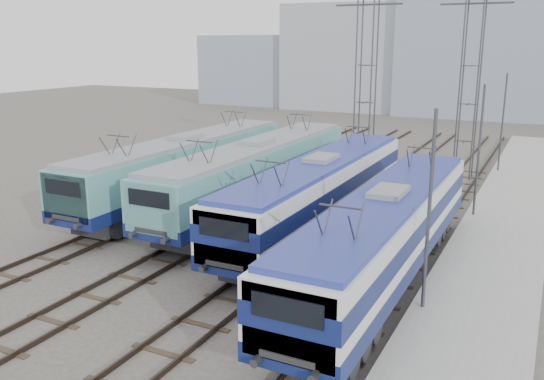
{
  "coord_description": "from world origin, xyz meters",
  "views": [
    {
      "loc": [
        12.04,
        -16.3,
        8.98
      ],
      "look_at": [
        0.39,
        7.0,
        2.29
      ],
      "focal_mm": 38.0,
      "sensor_mm": 36.0,
      "label": 1
    }
  ],
  "objects_px": {
    "catenary_tower_west": "(366,78)",
    "mast_mid": "(479,154)",
    "mast_rear": "(502,125)",
    "locomotive_far_right": "(385,230)",
    "mast_front": "(429,216)",
    "locomotive_center_left": "(255,171)",
    "locomotive_far_left": "(184,164)",
    "locomotive_center_right": "(319,189)",
    "catenary_tower_east": "(470,79)"
  },
  "relations": [
    {
      "from": "locomotive_center_right",
      "to": "catenary_tower_east",
      "type": "distance_m",
      "value": 16.85
    },
    {
      "from": "locomotive_center_left",
      "to": "mast_front",
      "type": "distance_m",
      "value": 13.7
    },
    {
      "from": "locomotive_center_left",
      "to": "mast_front",
      "type": "bearing_deg",
      "value": -37.36
    },
    {
      "from": "catenary_tower_west",
      "to": "mast_mid",
      "type": "xyz_separation_m",
      "value": [
        8.6,
        -8.0,
        -3.14
      ]
    },
    {
      "from": "locomotive_center_left",
      "to": "catenary_tower_east",
      "type": "relative_size",
      "value": 1.54
    },
    {
      "from": "catenary_tower_west",
      "to": "locomotive_far_left",
      "type": "bearing_deg",
      "value": -119.46
    },
    {
      "from": "locomotive_far_right",
      "to": "catenary_tower_west",
      "type": "bearing_deg",
      "value": 110.23
    },
    {
      "from": "mast_rear",
      "to": "catenary_tower_east",
      "type": "bearing_deg",
      "value": -136.4
    },
    {
      "from": "mast_mid",
      "to": "locomotive_far_right",
      "type": "bearing_deg",
      "value": -100.16
    },
    {
      "from": "locomotive_center_right",
      "to": "catenary_tower_east",
      "type": "height_order",
      "value": "catenary_tower_east"
    },
    {
      "from": "locomotive_center_left",
      "to": "locomotive_far_right",
      "type": "bearing_deg",
      "value": -36.27
    },
    {
      "from": "catenary_tower_west",
      "to": "mast_rear",
      "type": "height_order",
      "value": "catenary_tower_west"
    },
    {
      "from": "catenary_tower_east",
      "to": "mast_rear",
      "type": "xyz_separation_m",
      "value": [
        2.1,
        2.0,
        -3.14
      ]
    },
    {
      "from": "locomotive_center_left",
      "to": "locomotive_center_right",
      "type": "xyz_separation_m",
      "value": [
        4.5,
        -1.99,
        -0.03
      ]
    },
    {
      "from": "locomotive_far_right",
      "to": "mast_mid",
      "type": "height_order",
      "value": "mast_mid"
    },
    {
      "from": "mast_rear",
      "to": "mast_front",
      "type": "bearing_deg",
      "value": -90.0
    },
    {
      "from": "mast_front",
      "to": "mast_rear",
      "type": "height_order",
      "value": "same"
    },
    {
      "from": "locomotive_center_right",
      "to": "catenary_tower_east",
      "type": "xyz_separation_m",
      "value": [
        4.25,
        15.71,
        4.38
      ]
    },
    {
      "from": "locomotive_far_left",
      "to": "catenary_tower_west",
      "type": "relative_size",
      "value": 1.52
    },
    {
      "from": "locomotive_far_right",
      "to": "catenary_tower_west",
      "type": "xyz_separation_m",
      "value": [
        -6.75,
        18.32,
        4.4
      ]
    },
    {
      "from": "mast_mid",
      "to": "locomotive_far_left",
      "type": "bearing_deg",
      "value": -165.57
    },
    {
      "from": "locomotive_far_right",
      "to": "mast_front",
      "type": "xyz_separation_m",
      "value": [
        1.85,
        -1.68,
        1.26
      ]
    },
    {
      "from": "locomotive_far_right",
      "to": "mast_mid",
      "type": "bearing_deg",
      "value": 79.84
    },
    {
      "from": "locomotive_far_right",
      "to": "mast_front",
      "type": "bearing_deg",
      "value": -42.24
    },
    {
      "from": "catenary_tower_west",
      "to": "mast_mid",
      "type": "bearing_deg",
      "value": -42.93
    },
    {
      "from": "catenary_tower_east",
      "to": "mast_mid",
      "type": "xyz_separation_m",
      "value": [
        2.1,
        -10.0,
        -3.14
      ]
    },
    {
      "from": "catenary_tower_west",
      "to": "locomotive_center_right",
      "type": "bearing_deg",
      "value": -80.68
    },
    {
      "from": "locomotive_far_left",
      "to": "mast_mid",
      "type": "distance_m",
      "value": 15.9
    },
    {
      "from": "locomotive_center_left",
      "to": "locomotive_far_right",
      "type": "xyz_separation_m",
      "value": [
        9.0,
        -6.6,
        -0.05
      ]
    },
    {
      "from": "mast_mid",
      "to": "locomotive_center_left",
      "type": "bearing_deg",
      "value": -161.09
    },
    {
      "from": "catenary_tower_west",
      "to": "locomotive_far_right",
      "type": "bearing_deg",
      "value": -69.77
    },
    {
      "from": "locomotive_center_left",
      "to": "mast_front",
      "type": "relative_size",
      "value": 2.63
    },
    {
      "from": "locomotive_center_right",
      "to": "mast_front",
      "type": "xyz_separation_m",
      "value": [
        6.35,
        -6.29,
        1.23
      ]
    },
    {
      "from": "locomotive_center_left",
      "to": "locomotive_far_left",
      "type": "bearing_deg",
      "value": -177.05
    },
    {
      "from": "locomotive_far_right",
      "to": "mast_front",
      "type": "distance_m",
      "value": 2.8
    },
    {
      "from": "catenary_tower_east",
      "to": "catenary_tower_west",
      "type": "bearing_deg",
      "value": -162.9
    },
    {
      "from": "locomotive_center_left",
      "to": "mast_rear",
      "type": "height_order",
      "value": "mast_rear"
    },
    {
      "from": "mast_rear",
      "to": "locomotive_far_right",
      "type": "bearing_deg",
      "value": -94.74
    },
    {
      "from": "locomotive_far_left",
      "to": "locomotive_center_right",
      "type": "bearing_deg",
      "value": -11.07
    },
    {
      "from": "locomotive_far_left",
      "to": "catenary_tower_east",
      "type": "bearing_deg",
      "value": 46.47
    },
    {
      "from": "mast_front",
      "to": "mast_rear",
      "type": "relative_size",
      "value": 1.0
    },
    {
      "from": "mast_rear",
      "to": "catenary_tower_west",
      "type": "bearing_deg",
      "value": -155.06
    },
    {
      "from": "locomotive_center_left",
      "to": "locomotive_far_right",
      "type": "relative_size",
      "value": 1.05
    },
    {
      "from": "locomotive_far_right",
      "to": "catenary_tower_east",
      "type": "height_order",
      "value": "catenary_tower_east"
    },
    {
      "from": "locomotive_far_left",
      "to": "locomotive_center_right",
      "type": "height_order",
      "value": "locomotive_far_left"
    },
    {
      "from": "locomotive_far_left",
      "to": "mast_rear",
      "type": "bearing_deg",
      "value": 46.1
    },
    {
      "from": "mast_front",
      "to": "mast_mid",
      "type": "relative_size",
      "value": 1.0
    },
    {
      "from": "locomotive_far_left",
      "to": "locomotive_center_left",
      "type": "xyz_separation_m",
      "value": [
        4.5,
        0.23,
        0.02
      ]
    },
    {
      "from": "locomotive_center_left",
      "to": "mast_mid",
      "type": "relative_size",
      "value": 2.63
    },
    {
      "from": "locomotive_center_right",
      "to": "catenary_tower_west",
      "type": "height_order",
      "value": "catenary_tower_west"
    }
  ]
}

